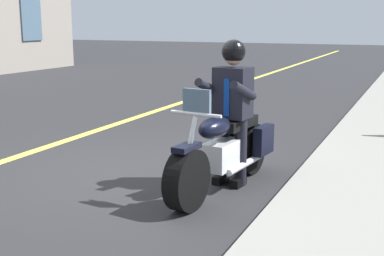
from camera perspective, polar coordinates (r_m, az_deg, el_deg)
ground_plane at (r=6.60m, az=-6.68°, el=-5.28°), size 80.00×80.00×0.00m
lane_center_stripe at (r=7.79m, az=-19.40°, el=-3.17°), size 60.00×0.16×0.01m
motorcycle_main at (r=5.95m, az=3.68°, el=-2.62°), size 2.22×0.74×1.26m
rider_main at (r=6.00m, az=4.56°, el=3.19°), size 0.66×0.60×1.74m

